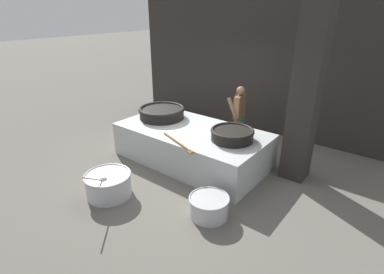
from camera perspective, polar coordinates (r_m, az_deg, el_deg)
name	(u,v)px	position (r m, az deg, el deg)	size (l,w,h in m)	color
ground_plane	(192,160)	(6.72, 0.00, -4.41)	(60.00, 60.00, 0.00)	#666059
back_wall	(254,63)	(8.33, 11.78, 13.67)	(7.51, 0.24, 3.58)	#2D2826
support_pillar	(307,89)	(5.83, 21.03, 8.48)	(0.47, 0.47, 3.58)	#2D2826
hearth_platform	(192,145)	(6.56, 0.00, -1.51)	(3.22, 1.69, 0.75)	#B2B7B7
giant_wok_near	(162,112)	(7.05, -5.78, 4.72)	(1.07, 1.07, 0.26)	black
giant_wok_far	(232,134)	(5.88, 7.67, 0.55)	(0.85, 0.85, 0.23)	black
stirring_paddle	(179,143)	(5.69, -2.46, -1.23)	(1.02, 0.41, 0.04)	brown
cook	(239,114)	(7.27, 8.93, 4.34)	(0.37, 0.56, 1.47)	brown
prep_bowl_vegetables	(108,184)	(5.64, -15.63, -8.55)	(0.84, 1.04, 0.76)	#B7B7BC
prep_bowl_meat	(209,206)	(4.99, 3.26, -12.90)	(0.67, 0.67, 0.35)	#B7B7BC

